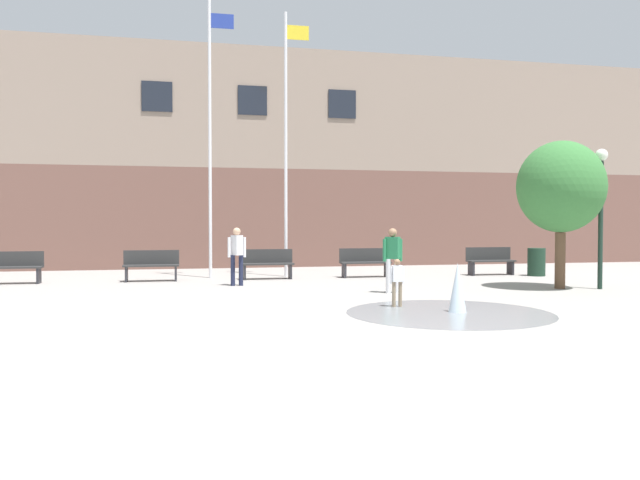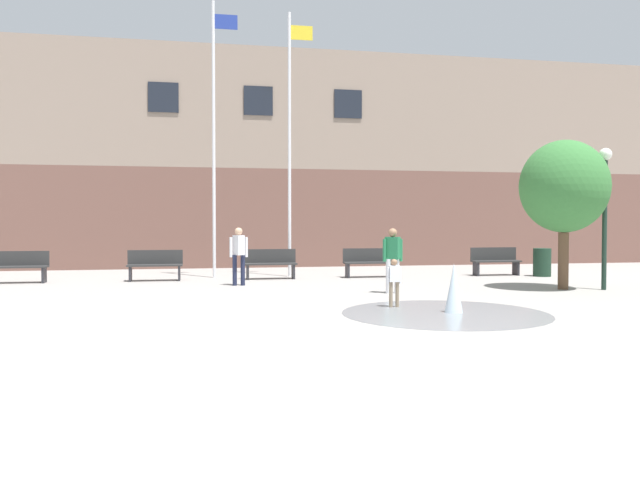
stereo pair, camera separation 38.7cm
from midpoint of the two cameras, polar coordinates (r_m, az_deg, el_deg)
name	(u,v)px [view 2 (the right image)]	position (r m, az deg, el deg)	size (l,w,h in m)	color
ground_plane	(375,360)	(8.04, 6.45, -10.84)	(100.00, 100.00, 0.00)	gray
library_building	(252,164)	(26.98, -5.82, 6.90)	(36.00, 6.05, 8.44)	brown
splash_fountain	(449,301)	(12.25, 12.64, -5.45)	(3.94, 3.94, 0.95)	gray
park_bench_far_left	(18,266)	(19.69, -25.35, -2.19)	(1.60, 0.44, 0.91)	#28282D
park_bench_left_of_flagpoles	(155,265)	(19.05, -14.28, -2.20)	(1.60, 0.44, 0.91)	#28282D
park_bench_under_left_flagpole	(270,263)	(19.11, -3.99, -2.14)	(1.60, 0.44, 0.91)	#28282D
park_bench_center	(369,262)	(19.74, 5.02, -2.02)	(1.60, 0.44, 0.91)	#28282D
park_bench_under_right_flagpole	(495,261)	(21.24, 16.23, -1.83)	(1.60, 0.44, 0.91)	#28282D
adult_near_bench	(393,255)	(15.33, 7.38, -1.38)	(0.50, 0.37, 1.59)	silver
child_with_pink_shirt	(394,279)	(12.85, 7.65, -3.55)	(0.31, 0.13, 0.99)	#89755B
adult_in_red	(239,252)	(17.19, -6.81, -1.06)	(0.50, 0.39, 1.59)	#1E233D
flagpole_left	(215,132)	(19.95, -9.06, 9.73)	(0.80, 0.10, 8.60)	silver
flagpole_right	(290,137)	(20.15, -2.17, 9.37)	(0.80, 0.10, 8.40)	silver
lamp_post_right_lane	(605,196)	(17.65, 25.18, 3.62)	(0.32, 0.32, 3.64)	#192D23
trash_can	(542,262)	(21.30, 20.13, -1.93)	(0.56, 0.56, 0.90)	#193323
street_tree_near_building	(564,187)	(17.37, 22.02, 4.52)	(2.24, 2.24, 3.86)	brown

